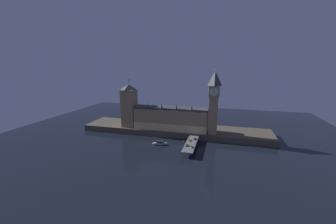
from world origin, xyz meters
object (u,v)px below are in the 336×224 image
pedestrian_mid_walk (195,144)px  boat_upstream (160,143)px  street_lamp_near (183,144)px  victoria_tower (129,106)px  car_southbound_trail (195,139)px  pedestrian_near_rail (184,145)px  car_southbound_lead (192,147)px  street_lamp_mid (196,139)px  car_northbound_trail (187,145)px  clock_tower (214,101)px  car_northbound_lead (190,140)px

pedestrian_mid_walk → boat_upstream: size_ratio=0.11×
street_lamp_near → boat_upstream: (-27.01, 16.24, -8.85)m
victoria_tower → car_southbound_trail: 89.52m
victoria_tower → pedestrian_near_rail: (75.68, -44.50, -25.33)m
pedestrian_mid_walk → boat_upstream: (-36.42, 5.45, -5.26)m
car_southbound_trail → pedestrian_near_rail: pedestrian_near_rail is taller
car_southbound_lead → street_lamp_mid: (2.65, 10.78, 3.79)m
car_northbound_trail → street_lamp_mid: street_lamp_mid is taller
street_lamp_near → pedestrian_mid_walk: bearing=48.9°
victoria_tower → boat_upstream: bearing=-34.2°
clock_tower → victoria_tower: bearing=178.1°
clock_tower → car_northbound_lead: 49.17m
car_northbound_lead → street_lamp_near: street_lamp_near is taller
clock_tower → car_northbound_trail: size_ratio=17.96×
clock_tower → street_lamp_near: 60.85m
car_northbound_lead → pedestrian_near_rail: pedestrian_near_rail is taller
car_southbound_lead → boat_upstream: 36.65m
car_southbound_trail → boat_upstream: car_southbound_trail is taller
car_southbound_lead → clock_tower: bearing=68.9°
pedestrian_near_rail → victoria_tower: bearing=149.5°
victoria_tower → pedestrian_mid_walk: 96.30m
clock_tower → victoria_tower: clock_tower is taller
pedestrian_near_rail → street_lamp_mid: bearing=47.4°
pedestrian_mid_walk → street_lamp_near: 14.76m
street_lamp_near → boat_upstream: street_lamp_near is taller
car_northbound_trail → street_lamp_near: size_ratio=0.52×
pedestrian_mid_walk → boat_upstream: bearing=171.5°
car_northbound_trail → street_lamp_near: 7.88m
car_southbound_trail → pedestrian_mid_walk: bearing=-81.2°
pedestrian_mid_walk → street_lamp_near: size_ratio=0.25×
car_northbound_trail → pedestrian_near_rail: (-2.25, -1.81, 0.32)m
car_southbound_trail → pedestrian_mid_walk: 14.77m
pedestrian_mid_walk → street_lamp_near: bearing=-131.1°
street_lamp_near → clock_tower: bearing=63.0°
car_northbound_trail → boat_upstream: car_northbound_trail is taller
car_southbound_lead → boat_upstream: size_ratio=0.28×
street_lamp_mid → street_lamp_near: bearing=-123.7°
clock_tower → pedestrian_mid_walk: (-13.89, -34.90, -36.35)m
street_lamp_mid → boat_upstream: street_lamp_mid is taller
clock_tower → street_lamp_near: clock_tower is taller
boat_upstream → pedestrian_mid_walk: bearing=-8.5°
victoria_tower → boat_upstream: (48.27, -32.76, -30.59)m
car_northbound_lead → street_lamp_near: 20.73m
victoria_tower → street_lamp_near: victoria_tower is taller
car_southbound_trail → victoria_tower: bearing=164.0°
boat_upstream → street_lamp_mid: bearing=-2.4°
clock_tower → pedestrian_mid_walk: clock_tower is taller
car_northbound_lead → car_southbound_lead: (4.50, -16.25, -0.06)m
car_northbound_trail → street_lamp_mid: 11.67m
victoria_tower → car_southbound_trail: size_ratio=12.49×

